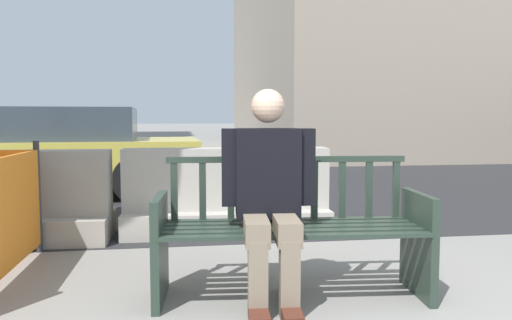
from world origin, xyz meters
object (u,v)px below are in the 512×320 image
at_px(street_bench, 291,235).
at_px(car_taxi_near, 42,151).
at_px(seated_person, 269,191).
at_px(jersey_barrier_centre, 227,198).

bearing_deg(street_bench, car_taxi_near, 120.72).
height_order(street_bench, car_taxi_near, car_taxi_near).
height_order(seated_person, car_taxi_near, seated_person).
relative_size(seated_person, car_taxi_near, 0.29).
bearing_deg(seated_person, car_taxi_near, 119.03).
relative_size(street_bench, seated_person, 1.31).
bearing_deg(seated_person, jersey_barrier_centre, 92.73).
height_order(street_bench, seated_person, seated_person).
xyz_separation_m(street_bench, seated_person, (-0.15, -0.05, 0.29)).
xyz_separation_m(jersey_barrier_centre, car_taxi_near, (-2.42, 2.64, 0.32)).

